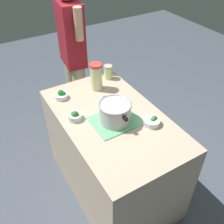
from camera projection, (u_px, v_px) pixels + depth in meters
name	position (u px, v px, depth m)	size (l,w,h in m)	color
ground_plane	(112.00, 183.00, 2.57)	(8.00, 8.00, 0.00)	#484F5B
counter_slab	(112.00, 154.00, 2.30)	(1.28, 0.76, 0.87)	#BDA58E
dish_cloth	(115.00, 121.00, 1.98)	(0.30, 0.35, 0.01)	#68BD80
cooking_pot	(115.00, 112.00, 1.93)	(0.32, 0.25, 0.16)	#B7B7BC
lemonade_pitcher	(96.00, 77.00, 2.26)	(0.11, 0.11, 0.25)	beige
mason_jar	(108.00, 72.00, 2.44)	(0.08, 0.08, 0.13)	beige
broccoli_bowl_front	(152.00, 121.00, 1.94)	(0.13, 0.13, 0.07)	silver
broccoli_bowl_center	(61.00, 95.00, 2.20)	(0.11, 0.11, 0.08)	silver
broccoli_bowl_back	(75.00, 116.00, 1.98)	(0.11, 0.11, 0.08)	silver
person_cook	(73.00, 56.00, 2.69)	(0.50, 0.24, 1.69)	tan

